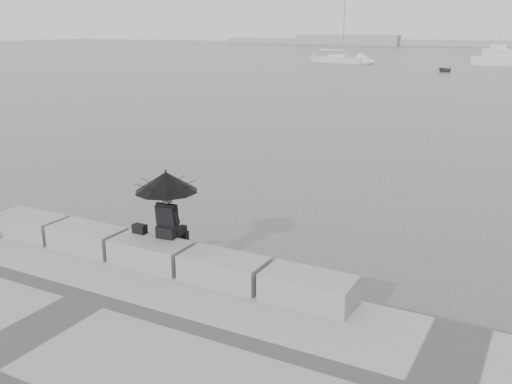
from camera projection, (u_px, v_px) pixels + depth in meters
The scene contains 12 objects.
ground at pixel (166, 279), 11.91m from camera, with size 360.00×360.00×0.00m, color #424446.
stone_block_far_left at pixel (31, 226), 12.87m from camera, with size 1.60×0.80×0.50m, color gray.
stone_block_left at pixel (87, 238), 12.10m from camera, with size 1.60×0.80×0.50m, color gray.
stone_block_centre at pixel (151, 253), 11.32m from camera, with size 1.60×0.80×0.50m, color gray.
stone_block_right at pixel (224, 269), 10.55m from camera, with size 1.60×0.80×0.50m, color gray.
stone_block_far_right at pixel (308, 288), 9.78m from camera, with size 1.60×0.80×0.50m, color gray.
seated_person at pixel (166, 188), 11.20m from camera, with size 1.26×1.26×1.39m.
bag at pixel (140, 229), 11.67m from camera, with size 0.29×0.16×0.19m, color black.
distant_landmass at pixel (506, 44), 146.05m from camera, with size 180.00×8.00×2.80m.
sailboat_left at pixel (339, 59), 82.99m from camera, with size 8.73×4.24×12.90m.
motor_cruiser at pixel (504, 59), 77.09m from camera, with size 8.22×3.10×4.50m.
dinghy at pixel (445, 69), 66.96m from camera, with size 2.95×1.25×0.50m, color slate.
Camera 1 is at (6.83, -8.74, 5.07)m, focal length 40.00 mm.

